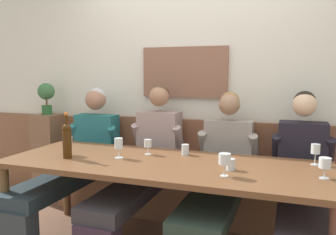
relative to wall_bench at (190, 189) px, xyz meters
name	(u,v)px	position (x,y,z in m)	size (l,w,h in m)	color
room_wall_back	(198,73)	(0.00, 0.26, 1.12)	(6.80, 0.12, 2.80)	silver
wood_wainscot_panel	(195,166)	(0.00, 0.21, 0.17)	(6.80, 0.03, 0.91)	brown
wall_bench	(190,189)	(0.00, 0.00, 0.00)	(2.77, 0.42, 0.94)	brown
dining_table	(162,171)	(0.00, -0.75, 0.38)	(2.47, 0.91, 0.73)	brown
person_left_seat	(75,158)	(-1.02, -0.43, 0.32)	(0.54, 1.37, 1.25)	#2E373D
person_center_left_seat	(144,162)	(-0.31, -0.39, 0.34)	(0.50, 1.38, 1.29)	#332535
person_center_right_seat	(219,175)	(0.38, -0.45, 0.30)	(0.54, 1.37, 1.23)	#293338
person_right_seat	(302,179)	(1.01, -0.40, 0.32)	(0.50, 1.37, 1.25)	#262740
wine_bottle_green_tall	(67,139)	(-0.75, -0.89, 0.60)	(0.07, 0.07, 0.36)	#3C2109
wine_glass_left_end	(225,159)	(0.51, -0.96, 0.56)	(0.08, 0.08, 0.15)	silver
wine_glass_near_bucket	(325,164)	(1.12, -0.79, 0.55)	(0.08, 0.08, 0.14)	silver
wine_glass_by_bottle	(148,144)	(-0.20, -0.56, 0.54)	(0.06, 0.06, 0.13)	silver
wine_glass_center_rear	(316,150)	(1.09, -0.45, 0.56)	(0.06, 0.06, 0.16)	silver
wine_glass_mid_left	(68,142)	(-0.81, -0.80, 0.56)	(0.08, 0.08, 0.15)	silver
wine_glass_right_end	(119,145)	(-0.37, -0.75, 0.56)	(0.07, 0.07, 0.16)	silver
water_tumbler_center	(185,150)	(0.10, -0.47, 0.50)	(0.06, 0.06, 0.09)	silver
water_tumbler_left	(231,164)	(0.53, -0.80, 0.49)	(0.06, 0.06, 0.08)	silver
corner_pedestal	(49,155)	(-1.68, 0.03, 0.19)	(0.28, 0.28, 0.94)	brown
potted_plant	(46,94)	(-1.68, 0.03, 0.88)	(0.19, 0.19, 0.35)	#285C2E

